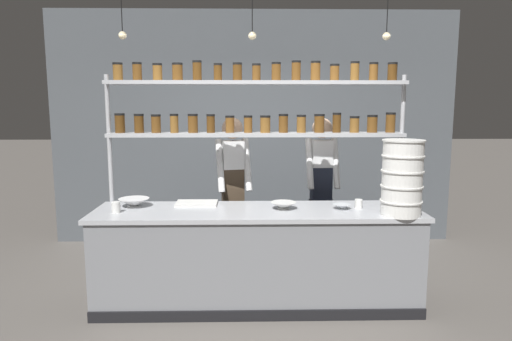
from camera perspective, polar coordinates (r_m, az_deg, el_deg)
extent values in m
plane|color=#5B5651|center=(4.56, 0.14, -16.22)|extent=(40.00, 40.00, 0.00)
cube|color=#4C5156|center=(6.23, -0.32, 5.26)|extent=(5.44, 0.12, 3.12)
cube|color=gray|center=(4.40, 0.14, -11.00)|extent=(2.98, 0.72, 0.88)
cube|color=#ADAFB5|center=(4.26, 0.15, -5.17)|extent=(3.04, 0.76, 0.04)
cube|color=black|center=(4.21, 0.27, -17.68)|extent=(2.98, 0.03, 0.10)
cylinder|color=#ADAFB5|center=(4.74, -17.62, -1.87)|extent=(0.04, 0.04, 2.17)
cylinder|color=#ADAFB5|center=(4.80, 17.48, -1.74)|extent=(0.04, 0.04, 2.17)
cube|color=#ADAFB5|center=(4.49, 0.05, 4.53)|extent=(2.88, 0.28, 0.04)
cylinder|color=#513314|center=(4.64, -16.64, 5.58)|extent=(0.10, 0.10, 0.17)
cylinder|color=black|center=(4.64, -16.69, 6.74)|extent=(0.10, 0.10, 0.02)
cylinder|color=#513314|center=(4.60, -14.41, 5.61)|extent=(0.09, 0.09, 0.16)
cylinder|color=black|center=(4.59, -14.45, 6.75)|extent=(0.09, 0.09, 0.02)
cylinder|color=brown|center=(4.56, -12.39, 5.62)|extent=(0.09, 0.09, 0.16)
cylinder|color=black|center=(4.56, -12.42, 6.74)|extent=(0.09, 0.09, 0.02)
cylinder|color=brown|center=(4.53, -10.18, 5.70)|extent=(0.08, 0.08, 0.16)
cylinder|color=black|center=(4.53, -10.21, 6.87)|extent=(0.08, 0.08, 0.02)
cylinder|color=brown|center=(4.51, -7.89, 5.74)|extent=(0.10, 0.10, 0.16)
cylinder|color=black|center=(4.51, -7.92, 6.90)|extent=(0.10, 0.10, 0.02)
cylinder|color=#513314|center=(4.49, -5.68, 5.75)|extent=(0.08, 0.08, 0.16)
cylinder|color=black|center=(4.49, -5.69, 6.90)|extent=(0.08, 0.08, 0.02)
cylinder|color=brown|center=(4.48, -3.28, 5.68)|extent=(0.09, 0.09, 0.15)
cylinder|color=black|center=(4.48, -3.29, 6.74)|extent=(0.09, 0.09, 0.02)
cylinder|color=brown|center=(4.48, -1.00, 5.69)|extent=(0.08, 0.08, 0.15)
cylinder|color=black|center=(4.48, -1.00, 6.77)|extent=(0.08, 0.08, 0.02)
cylinder|color=brown|center=(4.48, 1.17, 5.70)|extent=(0.10, 0.10, 0.15)
cylinder|color=black|center=(4.48, 1.17, 6.77)|extent=(0.10, 0.10, 0.02)
cylinder|color=brown|center=(4.49, 3.44, 5.79)|extent=(0.09, 0.09, 0.16)
cylinder|color=black|center=(4.49, 3.45, 6.95)|extent=(0.09, 0.09, 0.02)
cylinder|color=brown|center=(4.51, 5.67, 5.72)|extent=(0.09, 0.09, 0.15)
cylinder|color=black|center=(4.51, 5.69, 6.82)|extent=(0.09, 0.09, 0.02)
cylinder|color=brown|center=(4.54, 7.91, 5.73)|extent=(0.10, 0.10, 0.16)
cylinder|color=black|center=(4.53, 7.94, 6.88)|extent=(0.10, 0.10, 0.02)
cylinder|color=#513314|center=(4.57, 10.05, 5.79)|extent=(0.08, 0.08, 0.17)
cylinder|color=black|center=(4.56, 10.08, 7.00)|extent=(0.08, 0.08, 0.02)
cylinder|color=brown|center=(4.60, 12.20, 5.54)|extent=(0.09, 0.09, 0.14)
cylinder|color=black|center=(4.60, 12.23, 6.53)|extent=(0.09, 0.09, 0.02)
cylinder|color=brown|center=(4.65, 14.32, 5.57)|extent=(0.10, 0.10, 0.15)
cylinder|color=black|center=(4.64, 14.36, 6.63)|extent=(0.10, 0.10, 0.02)
cylinder|color=brown|center=(4.70, 16.46, 5.66)|extent=(0.09, 0.09, 0.18)
cylinder|color=black|center=(4.70, 16.51, 6.85)|extent=(0.10, 0.10, 0.02)
cube|color=#ADAFB5|center=(4.48, 0.05, 10.91)|extent=(2.88, 0.28, 0.04)
cylinder|color=brown|center=(4.65, -16.88, 11.61)|extent=(0.09, 0.09, 0.15)
cylinder|color=black|center=(4.65, -16.93, 12.65)|extent=(0.09, 0.09, 0.02)
cylinder|color=brown|center=(4.60, -14.62, 11.76)|extent=(0.09, 0.09, 0.15)
cylinder|color=black|center=(4.61, -14.67, 12.83)|extent=(0.09, 0.09, 0.02)
cylinder|color=brown|center=(4.56, -12.21, 11.81)|extent=(0.09, 0.09, 0.14)
cylinder|color=black|center=(4.57, -12.25, 12.83)|extent=(0.09, 0.09, 0.02)
cylinder|color=brown|center=(4.53, -9.78, 11.93)|extent=(0.10, 0.10, 0.15)
cylinder|color=black|center=(4.54, -9.81, 12.99)|extent=(0.10, 0.10, 0.02)
cylinder|color=#513314|center=(4.51, -7.37, 12.14)|extent=(0.09, 0.09, 0.17)
cylinder|color=black|center=(4.52, -7.39, 13.34)|extent=(0.09, 0.09, 0.02)
cylinder|color=#513314|center=(4.49, -4.79, 12.03)|extent=(0.08, 0.08, 0.14)
cylinder|color=black|center=(4.50, -4.80, 13.08)|extent=(0.08, 0.08, 0.02)
cylinder|color=#513314|center=(4.48, -2.34, 12.10)|extent=(0.09, 0.09, 0.15)
cylinder|color=black|center=(4.49, -2.35, 13.19)|extent=(0.09, 0.09, 0.02)
cylinder|color=brown|center=(4.48, 0.08, 12.05)|extent=(0.08, 0.08, 0.14)
cylinder|color=black|center=(4.49, 0.08, 13.09)|extent=(0.08, 0.08, 0.02)
cylinder|color=brown|center=(4.49, 2.53, 12.13)|extent=(0.09, 0.09, 0.16)
cylinder|color=black|center=(4.50, 2.54, 13.25)|extent=(0.09, 0.09, 0.02)
cylinder|color=brown|center=(4.51, 5.04, 12.18)|extent=(0.09, 0.09, 0.17)
cylinder|color=black|center=(4.52, 5.05, 13.39)|extent=(0.09, 0.09, 0.02)
cylinder|color=brown|center=(4.53, 7.44, 12.10)|extent=(0.09, 0.09, 0.17)
cylinder|color=black|center=(4.54, 7.46, 13.29)|extent=(0.10, 0.10, 0.02)
cylinder|color=brown|center=(4.56, 9.79, 11.86)|extent=(0.09, 0.09, 0.14)
cylinder|color=black|center=(4.57, 9.82, 12.86)|extent=(0.09, 0.09, 0.02)
cylinder|color=brown|center=(4.61, 12.24, 11.91)|extent=(0.08, 0.08, 0.16)
cylinder|color=black|center=(4.61, 12.28, 13.05)|extent=(0.09, 0.09, 0.02)
cylinder|color=brown|center=(4.65, 14.47, 11.75)|extent=(0.08, 0.08, 0.16)
cylinder|color=black|center=(4.66, 14.52, 12.84)|extent=(0.09, 0.09, 0.02)
cylinder|color=#513314|center=(4.70, 16.67, 11.62)|extent=(0.09, 0.09, 0.16)
cylinder|color=black|center=(4.71, 16.72, 12.69)|extent=(0.09, 0.09, 0.02)
cylinder|color=black|center=(5.03, -3.77, -8.70)|extent=(0.11, 0.11, 0.84)
cylinder|color=black|center=(5.06, -1.97, -8.59)|extent=(0.11, 0.11, 0.84)
cube|color=#473828|center=(4.90, -2.92, -1.88)|extent=(0.25, 0.21, 0.37)
cube|color=white|center=(4.85, -2.95, 1.98)|extent=(0.25, 0.22, 0.30)
sphere|color=tan|center=(4.83, -2.97, 5.29)|extent=(0.22, 0.22, 0.22)
cylinder|color=white|center=(4.78, -4.51, 0.63)|extent=(0.12, 0.27, 0.55)
cylinder|color=white|center=(4.84, -1.11, 0.74)|extent=(0.12, 0.27, 0.55)
cylinder|color=black|center=(5.25, 7.13, -8.06)|extent=(0.11, 0.11, 0.84)
cylinder|color=black|center=(5.28, 8.85, -7.98)|extent=(0.11, 0.11, 0.84)
cube|color=#232838|center=(5.13, 8.13, -1.56)|extent=(0.23, 0.18, 0.36)
cube|color=white|center=(5.08, 8.21, 2.11)|extent=(0.23, 0.19, 0.30)
sphere|color=tan|center=(5.06, 8.28, 5.26)|extent=(0.22, 0.22, 0.22)
cylinder|color=white|center=(5.00, 6.72, 0.87)|extent=(0.08, 0.26, 0.55)
cylinder|color=white|center=(5.07, 9.93, 0.89)|extent=(0.08, 0.26, 0.55)
cylinder|color=white|center=(4.24, 17.63, -4.53)|extent=(0.35, 0.35, 0.12)
cylinder|color=silver|center=(4.23, 17.67, -3.64)|extent=(0.37, 0.37, 0.01)
cylinder|color=white|center=(4.21, 17.71, -2.76)|extent=(0.35, 0.35, 0.12)
cylinder|color=silver|center=(4.20, 17.75, -1.86)|extent=(0.37, 0.37, 0.01)
cylinder|color=white|center=(4.19, 17.79, -0.96)|extent=(0.35, 0.35, 0.12)
cylinder|color=silver|center=(4.18, 17.83, -0.06)|extent=(0.37, 0.37, 0.01)
cylinder|color=white|center=(4.17, 17.87, 0.85)|extent=(0.35, 0.35, 0.12)
cylinder|color=silver|center=(4.16, 17.91, 1.76)|extent=(0.37, 0.37, 0.01)
cylinder|color=white|center=(4.16, 17.96, 2.67)|extent=(0.35, 0.35, 0.12)
cylinder|color=silver|center=(4.15, 18.00, 3.59)|extent=(0.37, 0.37, 0.01)
cube|color=silver|center=(4.50, -7.42, -4.08)|extent=(0.40, 0.26, 0.02)
cylinder|color=silver|center=(4.36, 10.64, -4.67)|extent=(0.08, 0.08, 0.01)
cone|color=silver|center=(4.35, 10.65, -4.45)|extent=(0.17, 0.17, 0.05)
cylinder|color=white|center=(4.53, -14.99, -4.31)|extent=(0.13, 0.13, 0.01)
cone|color=white|center=(4.52, -15.01, -3.89)|extent=(0.29, 0.29, 0.08)
cylinder|color=silver|center=(4.29, 3.45, -4.75)|extent=(0.11, 0.11, 0.01)
cone|color=silver|center=(4.28, 3.45, -4.40)|extent=(0.24, 0.24, 0.07)
cylinder|color=silver|center=(4.32, -17.10, -4.41)|extent=(0.08, 0.08, 0.10)
cylinder|color=silver|center=(4.42, 12.70, -4.06)|extent=(0.07, 0.07, 0.08)
cylinder|color=black|center=(4.37, -16.51, 19.65)|extent=(0.01, 0.01, 0.58)
sphere|color=#F9E5B2|center=(4.32, -16.35, 15.90)|extent=(0.07, 0.07, 0.07)
cylinder|color=black|center=(4.24, -0.47, 20.36)|extent=(0.01, 0.01, 0.58)
sphere|color=#F9E5B2|center=(4.19, -0.47, 16.49)|extent=(0.07, 0.07, 0.07)
cylinder|color=black|center=(4.42, 16.15, 19.54)|extent=(0.01, 0.01, 0.58)
sphere|color=#F9E5B2|center=(4.37, 15.99, 15.84)|extent=(0.07, 0.07, 0.07)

